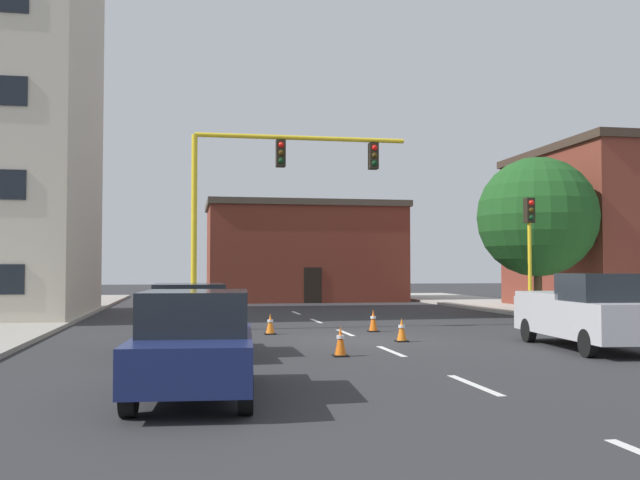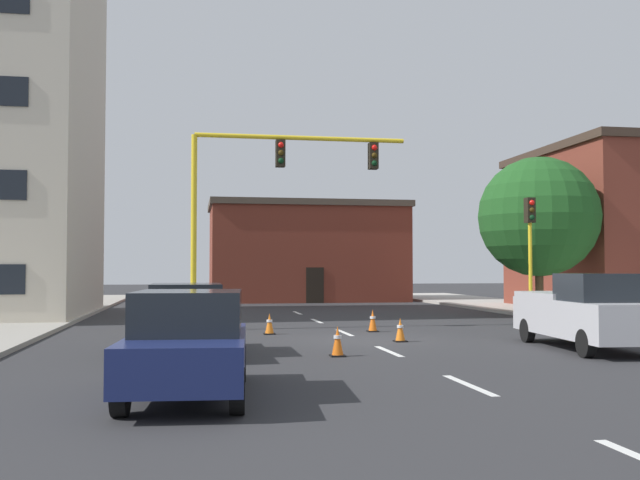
# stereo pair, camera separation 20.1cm
# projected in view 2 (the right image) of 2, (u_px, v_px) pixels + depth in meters

# --- Properties ---
(ground_plane) EXTENTS (160.00, 160.00, 0.00)m
(ground_plane) POSITION_uv_depth(u_px,v_px,m) (362.00, 340.00, 21.54)
(ground_plane) COLOR #2D2D30
(sidewalk_right) EXTENTS (6.00, 56.00, 0.14)m
(sidewalk_right) POSITION_uv_depth(u_px,v_px,m) (598.00, 316.00, 31.54)
(sidewalk_right) COLOR #B2ADA3
(sidewalk_right) RESTS_ON ground_plane
(lane_stripe_seg_1) EXTENTS (0.16, 2.40, 0.01)m
(lane_stripe_seg_1) POSITION_uv_depth(u_px,v_px,m) (469.00, 385.00, 13.17)
(lane_stripe_seg_1) COLOR silver
(lane_stripe_seg_1) RESTS_ON ground_plane
(lane_stripe_seg_2) EXTENTS (0.16, 2.40, 0.01)m
(lane_stripe_seg_2) POSITION_uv_depth(u_px,v_px,m) (389.00, 351.00, 18.58)
(lane_stripe_seg_2) COLOR silver
(lane_stripe_seg_2) RESTS_ON ground_plane
(lane_stripe_seg_3) EXTENTS (0.16, 2.40, 0.01)m
(lane_stripe_seg_3) POSITION_uv_depth(u_px,v_px,m) (345.00, 333.00, 24.00)
(lane_stripe_seg_3) COLOR silver
(lane_stripe_seg_3) RESTS_ON ground_plane
(lane_stripe_seg_4) EXTENTS (0.16, 2.40, 0.01)m
(lane_stripe_seg_4) POSITION_uv_depth(u_px,v_px,m) (317.00, 321.00, 29.41)
(lane_stripe_seg_4) COLOR silver
(lane_stripe_seg_4) RESTS_ON ground_plane
(lane_stripe_seg_5) EXTENTS (0.16, 2.40, 0.01)m
(lane_stripe_seg_5) POSITION_uv_depth(u_px,v_px,m) (297.00, 313.00, 34.83)
(lane_stripe_seg_5) COLOR silver
(lane_stripe_seg_5) RESTS_ON ground_plane
(building_brick_center) EXTENTS (12.84, 7.73, 6.47)m
(building_brick_center) POSITION_uv_depth(u_px,v_px,m) (306.00, 252.00, 48.57)
(building_brick_center) COLOR brown
(building_brick_center) RESTS_ON ground_plane
(traffic_signal_gantry) EXTENTS (8.38, 1.20, 6.83)m
(traffic_signal_gantry) POSITION_uv_depth(u_px,v_px,m) (224.00, 266.00, 25.16)
(traffic_signal_gantry) COLOR yellow
(traffic_signal_gantry) RESTS_ON ground_plane
(traffic_light_pole_right) EXTENTS (0.32, 0.47, 4.80)m
(traffic_light_pole_right) POSITION_uv_depth(u_px,v_px,m) (530.00, 231.00, 27.51)
(traffic_light_pole_right) COLOR yellow
(traffic_light_pole_right) RESTS_ON ground_plane
(tree_right_mid) EXTENTS (5.34, 5.34, 7.10)m
(tree_right_mid) POSITION_uv_depth(u_px,v_px,m) (539.00, 217.00, 32.39)
(tree_right_mid) COLOR #4C3823
(tree_right_mid) RESTS_ON ground_plane
(pickup_truck_silver) EXTENTS (2.42, 5.54, 1.99)m
(pickup_truck_silver) POSITION_uv_depth(u_px,v_px,m) (588.00, 312.00, 19.09)
(pickup_truck_silver) COLOR #BCBCC1
(pickup_truck_silver) RESTS_ON ground_plane
(sedan_black_near_left) EXTENTS (1.89, 4.51, 1.74)m
(sedan_black_near_left) POSITION_uv_depth(u_px,v_px,m) (186.00, 318.00, 17.94)
(sedan_black_near_left) COLOR black
(sedan_black_near_left) RESTS_ON ground_plane
(sedan_navy_mid_left) EXTENTS (2.19, 4.63, 1.74)m
(sedan_navy_mid_left) POSITION_uv_depth(u_px,v_px,m) (189.00, 343.00, 12.01)
(sedan_navy_mid_left) COLOR navy
(sedan_navy_mid_left) RESTS_ON ground_plane
(traffic_cone_roadside_a) EXTENTS (0.36, 0.36, 0.68)m
(traffic_cone_roadside_a) POSITION_uv_depth(u_px,v_px,m) (269.00, 324.00, 23.42)
(traffic_cone_roadside_a) COLOR black
(traffic_cone_roadside_a) RESTS_ON ground_plane
(traffic_cone_roadside_b) EXTENTS (0.36, 0.36, 0.75)m
(traffic_cone_roadside_b) POSITION_uv_depth(u_px,v_px,m) (373.00, 321.00, 24.39)
(traffic_cone_roadside_b) COLOR black
(traffic_cone_roadside_b) RESTS_ON ground_plane
(traffic_cone_roadside_c) EXTENTS (0.36, 0.36, 0.73)m
(traffic_cone_roadside_c) POSITION_uv_depth(u_px,v_px,m) (338.00, 341.00, 17.51)
(traffic_cone_roadside_c) COLOR black
(traffic_cone_roadside_c) RESTS_ON ground_plane
(traffic_cone_roadside_d) EXTENTS (0.36, 0.36, 0.69)m
(traffic_cone_roadside_d) POSITION_uv_depth(u_px,v_px,m) (400.00, 330.00, 21.04)
(traffic_cone_roadside_d) COLOR black
(traffic_cone_roadside_d) RESTS_ON ground_plane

